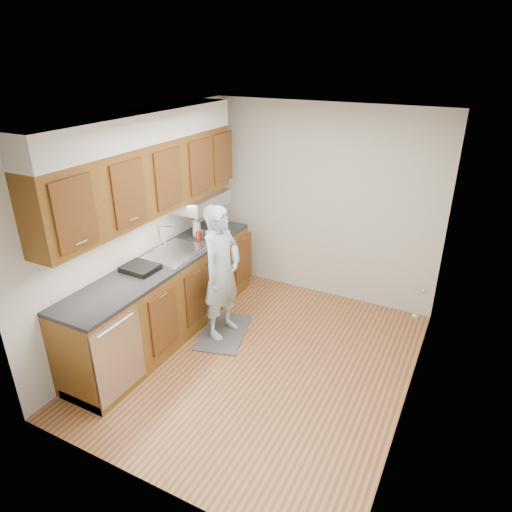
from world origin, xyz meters
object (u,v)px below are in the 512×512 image
at_px(steel_can, 202,234).
at_px(dish_rack, 140,268).
at_px(person, 221,264).
at_px(soap_bottle_b, 211,233).
at_px(soda_can, 199,236).
at_px(soap_bottle_a, 197,226).

relative_size(steel_can, dish_rack, 0.31).
height_order(person, dish_rack, person).
relative_size(soap_bottle_b, soda_can, 1.69).
relative_size(soap_bottle_a, dish_rack, 0.82).
xyz_separation_m(soda_can, steel_can, (-0.00, 0.08, -0.00)).
bearing_deg(steel_can, dish_rack, -94.95).
xyz_separation_m(person, soda_can, (-0.54, 0.36, 0.10)).
height_order(person, soda_can, person).
height_order(soap_bottle_a, steel_can, soap_bottle_a).
bearing_deg(soda_can, soap_bottle_b, 30.18).
bearing_deg(person, soap_bottle_b, 47.96).
height_order(soap_bottle_b, soda_can, soap_bottle_b).
bearing_deg(soda_can, dish_rack, -95.56).
distance_m(soap_bottle_b, steel_can, 0.14).
bearing_deg(soap_bottle_b, soda_can, -149.82).
height_order(soap_bottle_a, soap_bottle_b, soap_bottle_a).
distance_m(soda_can, dish_rack, 0.96).
xyz_separation_m(person, soap_bottle_b, (-0.41, 0.43, 0.14)).
xyz_separation_m(person, steel_can, (-0.54, 0.44, 0.10)).
bearing_deg(person, soap_bottle_a, 58.23).
bearing_deg(soap_bottle_b, steel_can, 179.19).
bearing_deg(soda_can, person, -33.93).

